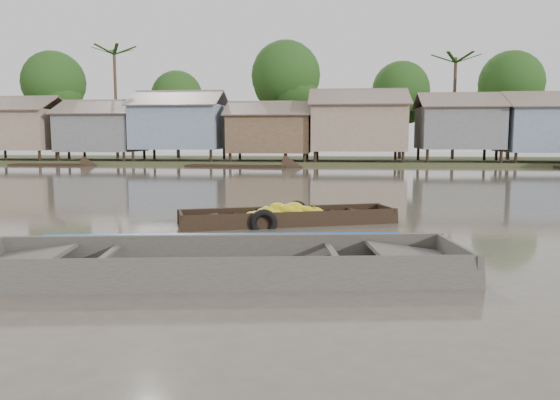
{
  "coord_description": "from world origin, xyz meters",
  "views": [
    {
      "loc": [
        0.87,
        -10.16,
        2.07
      ],
      "look_at": [
        -0.19,
        0.51,
        0.8
      ],
      "focal_mm": 35.0,
      "sensor_mm": 36.0,
      "label": 1
    }
  ],
  "objects": [
    {
      "name": "riverbank",
      "position": [
        3.03,
        31.86,
        3.07
      ],
      "size": [
        120.0,
        12.47,
        10.22
      ],
      "color": "#384723",
      "rests_on": "ground"
    },
    {
      "name": "distant_boats",
      "position": [
        12.62,
        24.41,
        0.23
      ],
      "size": [
        48.64,
        14.42,
        1.38
      ],
      "color": "black",
      "rests_on": "ground"
    },
    {
      "name": "banana_boat",
      "position": [
        -0.27,
        2.52,
        0.13
      ],
      "size": [
        5.23,
        2.84,
        0.71
      ],
      "rotation": [
        0.0,
        0.0,
        0.33
      ],
      "color": "black",
      "rests_on": "ground"
    },
    {
      "name": "ground",
      "position": [
        0.0,
        0.0,
        0.0
      ],
      "size": [
        120.0,
        120.0,
        0.0
      ],
      "primitive_type": "plane",
      "color": "#534C3F",
      "rests_on": "ground"
    },
    {
      "name": "viewer_boat",
      "position": [
        -0.78,
        -2.31,
        0.06
      ],
      "size": [
        7.47,
        2.91,
        0.59
      ],
      "rotation": [
        0.0,
        0.0,
        0.14
      ],
      "color": "#3E3A35",
      "rests_on": "ground"
    }
  ]
}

